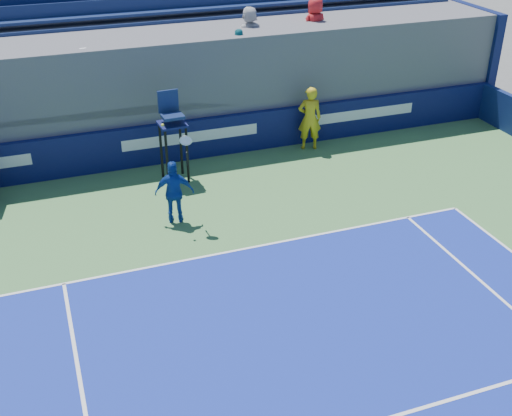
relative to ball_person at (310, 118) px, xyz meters
name	(u,v)px	position (x,y,z in m)	size (l,w,h in m)	color
ball_person	(310,118)	(0.00, 0.00, 0.00)	(0.70, 0.46, 1.93)	gold
back_hoarding	(191,140)	(-3.54, 0.48, -0.37)	(20.40, 0.21, 1.20)	#0C1044
umpire_chair	(172,127)	(-4.31, -0.70, 0.55)	(0.74, 0.74, 2.48)	black
tennis_player	(175,192)	(-4.83, -2.97, -0.16)	(0.99, 0.62, 2.57)	#123996
stadium_seating	(171,78)	(-3.56, 2.52, 0.87)	(21.00, 4.05, 4.51)	#58585D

